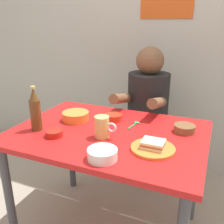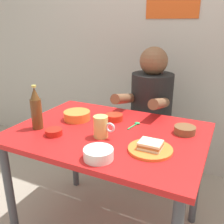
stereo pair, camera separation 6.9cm
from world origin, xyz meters
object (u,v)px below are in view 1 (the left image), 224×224
at_px(plate_orange, 153,148).
at_px(beer_bottle, 35,111).
at_px(stool, 146,147).
at_px(sambal_bowl_red, 54,133).
at_px(sandwich, 153,144).
at_px(beer_mug, 102,127).
at_px(dining_table, 109,145).
at_px(person_seated, 148,100).

relative_size(plate_orange, beer_bottle, 0.84).
relative_size(stool, sambal_bowl_red, 4.69).
xyz_separation_m(sandwich, beer_mug, (-0.29, 0.03, 0.03)).
xyz_separation_m(stool, sambal_bowl_red, (-0.31, -0.81, 0.41)).
bearing_deg(sandwich, beer_mug, 173.36).
xyz_separation_m(plate_orange, beer_bottle, (-0.69, -0.02, 0.11)).
bearing_deg(dining_table, person_seated, 84.39).
bearing_deg(beer_mug, stool, 85.33).
bearing_deg(beer_mug, sandwich, -6.64).
height_order(stool, beer_mug, beer_mug).
height_order(plate_orange, beer_mug, beer_mug).
relative_size(stool, plate_orange, 2.05).
distance_m(beer_mug, beer_bottle, 0.40).
bearing_deg(sambal_bowl_red, beer_bottle, 166.39).
xyz_separation_m(person_seated, beer_bottle, (-0.45, -0.77, 0.09)).
bearing_deg(stool, dining_table, -95.51).
bearing_deg(beer_mug, sambal_bowl_red, -159.41).
bearing_deg(sambal_bowl_red, beer_mug, 20.59).
height_order(beer_mug, beer_bottle, beer_bottle).
xyz_separation_m(sandwich, beer_bottle, (-0.69, -0.02, 0.09)).
height_order(person_seated, sandwich, person_seated).
distance_m(sandwich, beer_mug, 0.30).
xyz_separation_m(dining_table, beer_mug, (0.00, -0.09, 0.15)).
distance_m(beer_bottle, sambal_bowl_red, 0.18).
distance_m(dining_table, plate_orange, 0.33).
height_order(dining_table, plate_orange, plate_orange).
distance_m(beer_mug, sambal_bowl_red, 0.27).
relative_size(dining_table, sambal_bowl_red, 11.46).
height_order(stool, beer_bottle, beer_bottle).
bearing_deg(sandwich, person_seated, 107.41).
bearing_deg(person_seated, plate_orange, -72.59).
height_order(dining_table, stool, dining_table).
height_order(beer_mug, sambal_bowl_red, beer_mug).
distance_m(stool, beer_mug, 0.85).
bearing_deg(plate_orange, person_seated, 107.41).
distance_m(dining_table, stool, 0.70).
relative_size(stool, beer_mug, 3.57).
xyz_separation_m(sandwich, sambal_bowl_red, (-0.54, -0.06, -0.01)).
xyz_separation_m(beer_bottle, sambal_bowl_red, (0.15, -0.04, -0.10)).
xyz_separation_m(person_seated, sambal_bowl_red, (-0.31, -0.80, -0.01)).
bearing_deg(dining_table, plate_orange, -22.83).
relative_size(dining_table, beer_bottle, 4.20).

